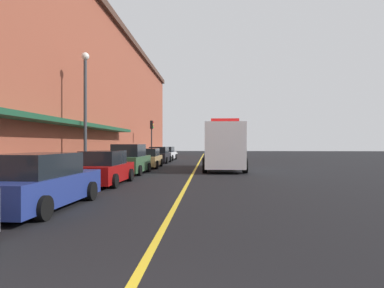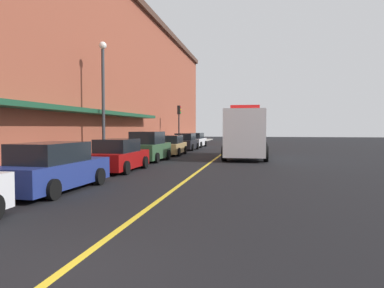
# 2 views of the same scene
# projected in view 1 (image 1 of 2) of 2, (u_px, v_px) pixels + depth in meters

# --- Properties ---
(ground_plane) EXTENTS (112.00, 112.00, 0.00)m
(ground_plane) POSITION_uv_depth(u_px,v_px,m) (197.00, 166.00, 28.10)
(ground_plane) COLOR black
(sidewalk_left) EXTENTS (2.40, 70.00, 0.15)m
(sidewalk_left) POSITION_uv_depth(u_px,v_px,m) (125.00, 165.00, 28.43)
(sidewalk_left) COLOR #9E9B93
(sidewalk_left) RESTS_ON ground
(lane_center_stripe) EXTENTS (0.16, 70.00, 0.01)m
(lane_center_stripe) POSITION_uv_depth(u_px,v_px,m) (197.00, 166.00, 28.10)
(lane_center_stripe) COLOR gold
(lane_center_stripe) RESTS_ON ground
(brick_building_left) EXTENTS (12.14, 64.00, 13.32)m
(brick_building_left) POSITION_uv_depth(u_px,v_px,m) (44.00, 87.00, 27.76)
(brick_building_left) COLOR brown
(brick_building_left) RESTS_ON ground
(parked_car_1) EXTENTS (2.14, 4.90, 1.66)m
(parked_car_1) POSITION_uv_depth(u_px,v_px,m) (41.00, 183.00, 9.78)
(parked_car_1) COLOR navy
(parked_car_1) RESTS_ON ground
(parked_car_2) EXTENTS (2.01, 4.36, 1.60)m
(parked_car_2) POSITION_uv_depth(u_px,v_px,m) (105.00, 169.00, 15.59)
(parked_car_2) COLOR maroon
(parked_car_2) RESTS_ON ground
(parked_car_3) EXTENTS (2.16, 4.31, 1.90)m
(parked_car_3) POSITION_uv_depth(u_px,v_px,m) (130.00, 160.00, 21.11)
(parked_car_3) COLOR #2D5133
(parked_car_3) RESTS_ON ground
(parked_car_4) EXTENTS (2.05, 4.78, 1.54)m
(parked_car_4) POSITION_uv_depth(u_px,v_px,m) (148.00, 158.00, 26.57)
(parked_car_4) COLOR #A5844C
(parked_car_4) RESTS_ON ground
(parked_car_5) EXTENTS (2.04, 4.33, 1.61)m
(parked_car_5) POSITION_uv_depth(u_px,v_px,m) (160.00, 155.00, 32.80)
(parked_car_5) COLOR black
(parked_car_5) RESTS_ON ground
(parked_car_6) EXTENTS (2.17, 4.57, 1.56)m
(parked_car_6) POSITION_uv_depth(u_px,v_px,m) (166.00, 154.00, 38.43)
(parked_car_6) COLOR silver
(parked_car_6) RESTS_ON ground
(box_truck) EXTENTS (2.97, 7.97, 3.56)m
(box_truck) POSITION_uv_depth(u_px,v_px,m) (223.00, 147.00, 24.34)
(box_truck) COLOR silver
(box_truck) RESTS_ON ground
(parking_meter_0) EXTENTS (0.14, 0.18, 1.33)m
(parking_meter_0) POSITION_uv_depth(u_px,v_px,m) (142.00, 153.00, 31.10)
(parking_meter_0) COLOR #4C4C51
(parking_meter_0) RESTS_ON sidewalk_left
(parking_meter_1) EXTENTS (0.14, 0.18, 1.33)m
(parking_meter_1) POSITION_uv_depth(u_px,v_px,m) (142.00, 153.00, 31.14)
(parking_meter_1) COLOR #4C4C51
(parking_meter_1) RESTS_ON sidewalk_left
(street_lamp_left) EXTENTS (0.44, 0.44, 6.94)m
(street_lamp_left) POSITION_uv_depth(u_px,v_px,m) (85.00, 100.00, 18.59)
(street_lamp_left) COLOR #33383D
(street_lamp_left) RESTS_ON sidewalk_left
(traffic_light_near) EXTENTS (0.38, 0.36, 4.30)m
(traffic_light_near) POSITION_uv_depth(u_px,v_px,m) (152.00, 132.00, 36.22)
(traffic_light_near) COLOR #232326
(traffic_light_near) RESTS_ON sidewalk_left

